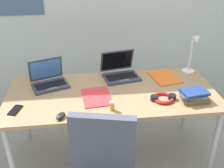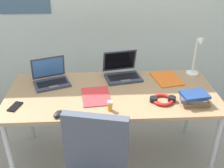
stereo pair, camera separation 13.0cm
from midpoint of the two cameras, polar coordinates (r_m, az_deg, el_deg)
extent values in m
plane|color=gray|center=(2.77, -1.39, -15.09)|extent=(12.00, 12.00, 0.00)
cube|color=#B2BCB7|center=(3.16, -3.72, 17.38)|extent=(6.00, 0.12, 2.60)
cube|color=#9E7A56|center=(2.33, -1.60, -2.08)|extent=(1.80, 0.80, 0.03)
cylinder|color=#B2B5BA|center=(2.37, -22.07, -15.15)|extent=(0.04, 0.04, 0.71)
cylinder|color=#B2B5BA|center=(2.49, 19.44, -12.14)|extent=(0.04, 0.04, 0.71)
cylinder|color=#B2B5BA|center=(2.88, -19.11, -5.88)|extent=(0.04, 0.04, 0.71)
cylinder|color=#B2B5BA|center=(2.98, 14.17, -3.84)|extent=(0.04, 0.04, 0.71)
cylinder|color=white|center=(2.76, 14.56, 2.67)|extent=(0.12, 0.12, 0.02)
cylinder|color=white|center=(2.69, 15.01, 6.08)|extent=(0.02, 0.02, 0.34)
cylinder|color=white|center=(2.60, 15.79, 9.20)|extent=(0.01, 0.08, 0.01)
cone|color=white|center=(2.56, 16.11, 8.90)|extent=(0.07, 0.09, 0.09)
cube|color=#33384C|center=(2.54, 0.57, 1.36)|extent=(0.36, 0.28, 0.02)
cube|color=black|center=(2.53, 0.58, 1.59)|extent=(0.30, 0.18, 0.00)
cube|color=#595B60|center=(2.47, 1.10, 0.86)|extent=(0.10, 0.07, 0.00)
cube|color=#33384C|center=(2.61, -0.38, 5.01)|extent=(0.33, 0.12, 0.22)
cube|color=black|center=(2.60, -0.34, 4.99)|extent=(0.30, 0.10, 0.18)
cube|color=#33384C|center=(2.47, -14.35, -0.38)|extent=(0.36, 0.30, 0.02)
cube|color=black|center=(2.47, -14.39, -0.15)|extent=(0.29, 0.20, 0.00)
cube|color=#595B60|center=(2.41, -14.00, -0.84)|extent=(0.10, 0.07, 0.00)
cube|color=#33384C|center=(2.53, -15.32, 3.04)|extent=(0.30, 0.14, 0.21)
cube|color=#3F72BF|center=(2.53, -15.29, 3.01)|extent=(0.27, 0.12, 0.17)
ellipsoid|color=black|center=(2.04, -12.63, -6.64)|extent=(0.09, 0.11, 0.03)
cube|color=black|center=(2.23, -21.41, -5.19)|extent=(0.10, 0.15, 0.01)
torus|color=red|center=(2.24, 9.17, -3.00)|extent=(0.18, 0.18, 0.03)
cylinder|color=black|center=(2.21, 7.31, -3.00)|extent=(0.06, 0.06, 0.04)
cylinder|color=black|center=(2.25, 11.02, -2.73)|extent=(0.06, 0.06, 0.04)
cylinder|color=gold|center=(2.07, -1.77, -4.83)|extent=(0.04, 0.04, 0.06)
cylinder|color=white|center=(2.05, -1.79, -3.90)|extent=(0.04, 0.04, 0.01)
cube|color=brown|center=(2.28, 15.58, -3.07)|extent=(0.20, 0.14, 0.04)
cube|color=#4C4C51|center=(2.25, 15.17, -2.33)|extent=(0.22, 0.18, 0.03)
cube|color=navy|center=(2.25, 15.52, -1.65)|extent=(0.23, 0.18, 0.02)
cube|color=red|center=(2.25, -4.95, -2.75)|extent=(0.26, 0.33, 0.01)
cube|color=orange|center=(2.60, 9.63, 1.43)|extent=(0.29, 0.35, 0.01)
cube|color=#474C5B|center=(1.78, -4.16, -13.19)|extent=(0.42, 0.15, 0.48)
camera|label=1|loc=(0.06, -91.63, -0.89)|focal=43.13mm
camera|label=2|loc=(0.06, 88.37, 0.89)|focal=43.13mm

